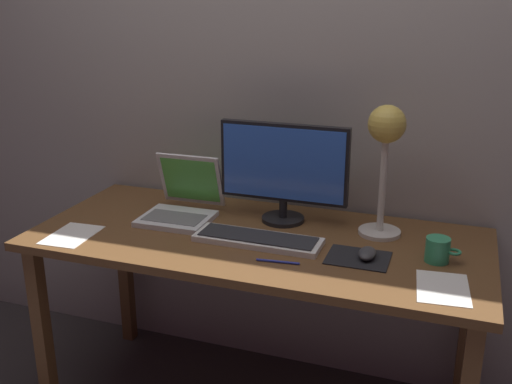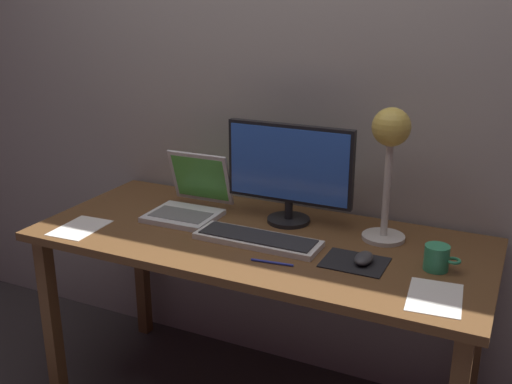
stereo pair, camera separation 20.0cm
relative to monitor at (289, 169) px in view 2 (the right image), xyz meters
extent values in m
cube|color=#A8A099|center=(-0.04, 0.23, 0.35)|extent=(4.80, 0.06, 2.60)
cube|color=brown|center=(-0.04, -0.17, -0.22)|extent=(1.60, 0.70, 0.03)
cube|color=brown|center=(-0.78, -0.46, -0.59)|extent=(0.05, 0.05, 0.71)
cube|color=brown|center=(-0.78, 0.12, -0.59)|extent=(0.05, 0.05, 0.71)
cube|color=brown|center=(0.70, 0.12, -0.59)|extent=(0.05, 0.05, 0.71)
cylinder|color=black|center=(0.00, 0.00, -0.20)|extent=(0.16, 0.16, 0.01)
cylinder|color=black|center=(0.00, 0.00, -0.16)|extent=(0.03, 0.03, 0.07)
cube|color=black|center=(0.00, 0.00, 0.02)|extent=(0.48, 0.03, 0.29)
cube|color=blue|center=(0.00, -0.02, 0.02)|extent=(0.46, 0.00, 0.27)
cube|color=silver|center=(-0.02, -0.22, -0.20)|extent=(0.44, 0.14, 0.02)
cube|color=#28282B|center=(-0.02, -0.22, -0.19)|extent=(0.41, 0.11, 0.01)
cube|color=silver|center=(-0.38, -0.14, -0.20)|extent=(0.26, 0.22, 0.02)
cube|color=slate|center=(-0.38, -0.15, -0.19)|extent=(0.22, 0.12, 0.00)
cube|color=silver|center=(-0.38, 0.00, -0.08)|extent=(0.26, 0.08, 0.21)
cube|color=#59C64C|center=(-0.38, 0.00, -0.08)|extent=(0.23, 0.07, 0.18)
cylinder|color=beige|center=(0.36, -0.01, -0.20)|extent=(0.15, 0.15, 0.01)
cylinder|color=silver|center=(0.36, -0.01, -0.01)|extent=(0.02, 0.02, 0.36)
sphere|color=gold|center=(0.36, -0.01, 0.19)|extent=(0.13, 0.13, 0.13)
sphere|color=#FFEAB2|center=(0.36, -0.02, 0.16)|extent=(0.05, 0.05, 0.05)
cube|color=black|center=(0.33, -0.24, -0.21)|extent=(0.20, 0.16, 0.00)
ellipsoid|color=#38383A|center=(0.35, -0.24, -0.19)|extent=(0.06, 0.10, 0.03)
cylinder|color=#339966|center=(0.57, -0.18, -0.17)|extent=(0.08, 0.08, 0.08)
torus|color=#339966|center=(0.62, -0.18, -0.17)|extent=(0.05, 0.05, 0.01)
cube|color=white|center=(-0.66, -0.38, -0.21)|extent=(0.16, 0.22, 0.00)
cube|color=white|center=(0.60, -0.36, -0.21)|extent=(0.17, 0.22, 0.00)
cylinder|color=#2633A5|center=(0.09, -0.36, -0.20)|extent=(0.14, 0.02, 0.01)
camera|label=1|loc=(0.60, -2.01, 0.61)|focal=41.93mm
camera|label=2|loc=(0.79, -1.93, 0.61)|focal=41.93mm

